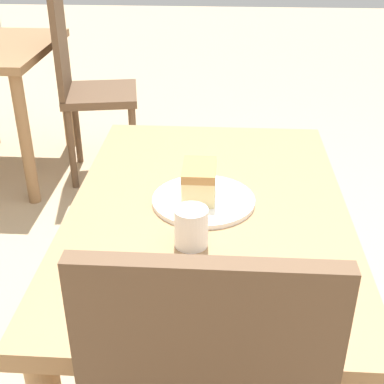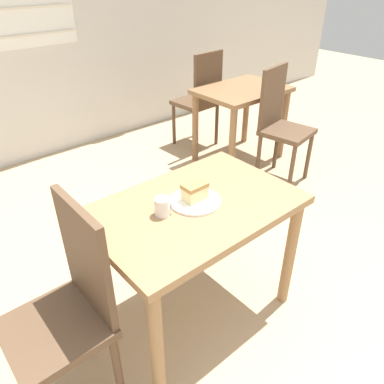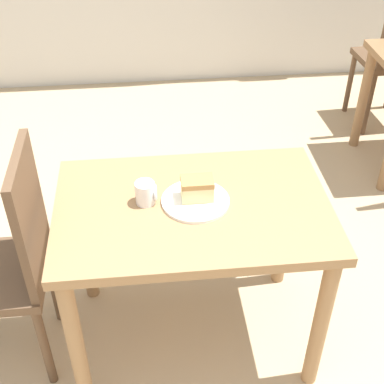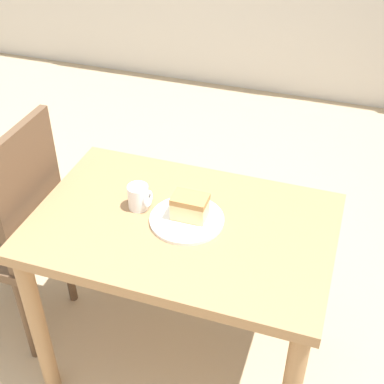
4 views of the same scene
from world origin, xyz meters
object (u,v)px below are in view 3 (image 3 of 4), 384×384
at_px(chair_near_window, 11,261).
at_px(coffee_mug, 146,193).
at_px(dining_table_near, 193,230).
at_px(plate, 195,201).
at_px(cake_slice, 197,188).

xyz_separation_m(chair_near_window, coffee_mug, (0.51, 0.05, 0.24)).
height_order(chair_near_window, coffee_mug, chair_near_window).
distance_m(dining_table_near, plate, 0.13).
xyz_separation_m(plate, cake_slice, (0.01, 0.01, 0.05)).
distance_m(cake_slice, coffee_mug, 0.18).
height_order(dining_table_near, chair_near_window, chair_near_window).
distance_m(dining_table_near, cake_slice, 0.18).
bearing_deg(cake_slice, chair_near_window, -176.75).
height_order(plate, cake_slice, cake_slice).
xyz_separation_m(dining_table_near, plate, (0.01, 0.01, 0.13)).
distance_m(chair_near_window, plate, 0.72).
bearing_deg(dining_table_near, chair_near_window, -178.66).
bearing_deg(chair_near_window, cake_slice, 93.25).
bearing_deg(cake_slice, coffee_mug, 177.90).
relative_size(chair_near_window, plate, 3.98).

